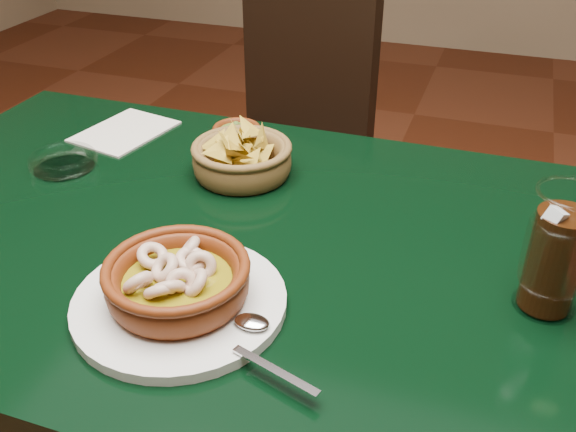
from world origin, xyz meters
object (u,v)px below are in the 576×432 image
(dining_chair, at_px, (274,145))
(shrimp_plate, at_px, (178,286))
(cola_drink, at_px, (557,253))
(chip_basket, at_px, (242,159))
(dining_table, at_px, (210,278))

(dining_chair, xyz_separation_m, shrimp_plate, (0.20, -0.89, 0.24))
(shrimp_plate, height_order, cola_drink, cola_drink)
(dining_chair, xyz_separation_m, chip_basket, (0.14, -0.54, 0.24))
(dining_chair, distance_m, chip_basket, 0.60)
(dining_table, bearing_deg, chip_basket, 93.87)
(dining_chair, distance_m, cola_drink, 1.02)
(dining_chair, bearing_deg, cola_drink, -48.82)
(dining_chair, relative_size, shrimp_plate, 2.78)
(dining_table, height_order, dining_chair, dining_chair)
(dining_chair, relative_size, cola_drink, 5.13)
(dining_table, height_order, chip_basket, chip_basket)
(cola_drink, bearing_deg, dining_chair, 131.18)
(dining_table, bearing_deg, shrimp_plate, -74.54)
(dining_table, xyz_separation_m, chip_basket, (-0.01, 0.17, 0.13))
(dining_table, distance_m, shrimp_plate, 0.23)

